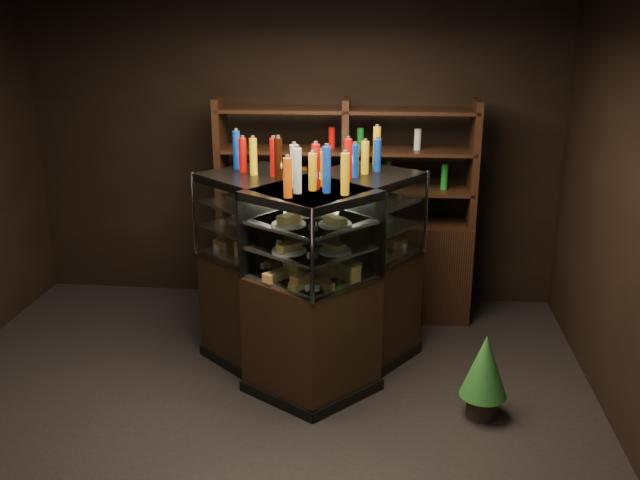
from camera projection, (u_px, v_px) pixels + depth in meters
The scene contains 7 objects.
ground at pixel (243, 432), 4.82m from camera, with size 5.00×5.00×0.00m, color black.
room_shell at pixel (232, 149), 4.22m from camera, with size 5.02×5.02×3.01m.
display_case at pixel (311, 311), 5.48m from camera, with size 1.84×1.57×1.55m.
food_display at pixel (311, 229), 5.28m from camera, with size 1.37×1.16×0.47m.
bottles_top at pixel (311, 162), 5.13m from camera, with size 1.19×1.02×0.30m.
potted_conifer at pixel (485, 364), 4.90m from camera, with size 0.33×0.33×0.70m.
back_shelving at pixel (345, 252), 6.52m from camera, with size 2.29×0.48×2.00m.
Camera 1 is at (0.94, -4.11, 2.73)m, focal length 40.00 mm.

